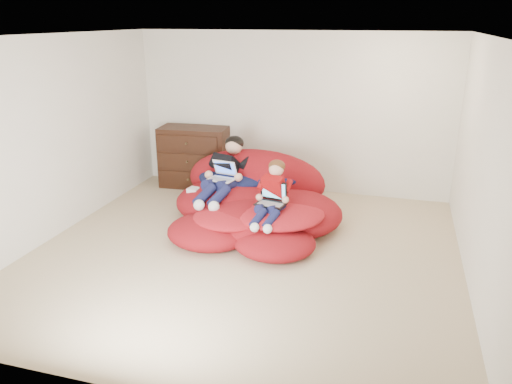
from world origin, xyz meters
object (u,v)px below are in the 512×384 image
object	(u,v)px
older_boy	(226,169)
laptop_white	(223,174)
dresser	(194,157)
beanbag_pile	(254,203)
younger_boy	(273,193)
laptop_black	(272,198)

from	to	relation	value
older_boy	laptop_white	size ratio (longest dim) A/B	3.44
dresser	laptop_white	bearing A→B (deg)	-52.40
dresser	beanbag_pile	xyz separation A→B (m)	(1.38, -1.23, -0.22)
beanbag_pile	dresser	bearing A→B (deg)	138.39
dresser	younger_boy	distance (m)	2.48
dresser	older_boy	size ratio (longest dim) A/B	0.84
older_boy	younger_boy	xyz separation A→B (m)	(0.83, -0.64, -0.05)
dresser	laptop_white	xyz separation A→B (m)	(0.94, -1.22, 0.15)
dresser	beanbag_pile	bearing A→B (deg)	-41.61
younger_boy	laptop_white	xyz separation A→B (m)	(-0.83, 0.50, 0.02)
dresser	laptop_white	distance (m)	1.55
older_boy	beanbag_pile	bearing A→B (deg)	-17.68
dresser	laptop_black	size ratio (longest dim) A/B	2.86
beanbag_pile	younger_boy	bearing A→B (deg)	-51.76
older_boy	laptop_black	size ratio (longest dim) A/B	3.41
younger_boy	laptop_white	bearing A→B (deg)	148.91
dresser	laptop_black	distance (m)	2.49
beanbag_pile	laptop_black	size ratio (longest dim) A/B	6.03
beanbag_pile	older_boy	bearing A→B (deg)	162.32
dresser	beanbag_pile	distance (m)	1.87
laptop_black	older_boy	bearing A→B (deg)	141.64
dresser	older_boy	bearing A→B (deg)	-49.14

